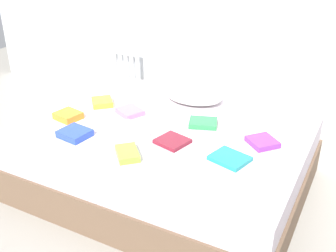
{
  "coord_description": "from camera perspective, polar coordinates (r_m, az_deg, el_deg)",
  "views": [
    {
      "loc": [
        1.23,
        -2.29,
        1.83
      ],
      "look_at": [
        0.0,
        0.05,
        0.48
      ],
      "focal_mm": 43.77,
      "sensor_mm": 36.0,
      "label": 1
    }
  ],
  "objects": [
    {
      "name": "textbook_teal",
      "position": [
        2.54,
        8.59,
        -4.48
      ],
      "size": [
        0.26,
        0.23,
        0.03
      ],
      "primitive_type": "cube",
      "rotation": [
        0.0,
        0.0,
        -0.27
      ],
      "color": "teal",
      "rests_on": "bed"
    },
    {
      "name": "textbook_yellow",
      "position": [
        3.3,
        -9.16,
        3.3
      ],
      "size": [
        0.23,
        0.23,
        0.04
      ],
      "primitive_type": "cube",
      "rotation": [
        0.0,
        0.0,
        -0.83
      ],
      "color": "yellow",
      "rests_on": "bed"
    },
    {
      "name": "pillow",
      "position": [
        3.31,
        3.58,
        4.33
      ],
      "size": [
        0.48,
        0.34,
        0.11
      ],
      "primitive_type": "ellipsoid",
      "color": "white",
      "rests_on": "bed"
    },
    {
      "name": "textbook_green",
      "position": [
        2.94,
        4.9,
        0.43
      ],
      "size": [
        0.24,
        0.21,
        0.04
      ],
      "primitive_type": "cube",
      "rotation": [
        0.0,
        0.0,
        0.34
      ],
      "color": "green",
      "rests_on": "bed"
    },
    {
      "name": "radiator",
      "position": [
        4.48,
        -6.19,
        7.44
      ],
      "size": [
        0.4,
        0.04,
        0.49
      ],
      "color": "white",
      "rests_on": "ground"
    },
    {
      "name": "textbook_lime",
      "position": [
        2.56,
        -5.68,
        -3.81
      ],
      "size": [
        0.23,
        0.23,
        0.04
      ],
      "primitive_type": "cube",
      "rotation": [
        0.0,
        0.0,
        -0.82
      ],
      "color": "#8CC638",
      "rests_on": "bed"
    },
    {
      "name": "textbook_orange",
      "position": [
        3.11,
        -13.74,
        1.41
      ],
      "size": [
        0.2,
        0.19,
        0.05
      ],
      "primitive_type": "cube",
      "rotation": [
        0.0,
        0.0,
        -0.19
      ],
      "color": "orange",
      "rests_on": "bed"
    },
    {
      "name": "textbook_white",
      "position": [
        2.81,
        -5.18,
        -0.68
      ],
      "size": [
        0.27,
        0.22,
        0.05
      ],
      "primitive_type": "cube",
      "rotation": [
        0.0,
        0.0,
        -0.38
      ],
      "color": "white",
      "rests_on": "bed"
    },
    {
      "name": "textbook_purple",
      "position": [
        2.75,
        13.01,
        -2.17
      ],
      "size": [
        0.24,
        0.24,
        0.04
      ],
      "primitive_type": "cube",
      "rotation": [
        0.0,
        0.0,
        -0.72
      ],
      "color": "purple",
      "rests_on": "bed"
    },
    {
      "name": "textbook_blue",
      "position": [
        2.84,
        -12.85,
        -1.02
      ],
      "size": [
        0.22,
        0.2,
        0.05
      ],
      "primitive_type": "cube",
      "rotation": [
        0.0,
        0.0,
        -0.14
      ],
      "color": "#2847B7",
      "rests_on": "bed"
    },
    {
      "name": "textbook_maroon",
      "position": [
        2.7,
        0.61,
        -2.13
      ],
      "size": [
        0.23,
        0.22,
        0.03
      ],
      "primitive_type": "cube",
      "rotation": [
        0.0,
        0.0,
        -0.25
      ],
      "color": "maroon",
      "rests_on": "bed"
    },
    {
      "name": "bed",
      "position": [
        3.04,
        -0.44,
        -4.29
      ],
      "size": [
        2.0,
        1.5,
        0.5
      ],
      "color": "brown",
      "rests_on": "ground"
    },
    {
      "name": "textbook_pink",
      "position": [
        3.11,
        -5.36,
        2.01
      ],
      "size": [
        0.24,
        0.22,
        0.04
      ],
      "primitive_type": "cube",
      "rotation": [
        0.0,
        0.0,
        -0.45
      ],
      "color": "pink",
      "rests_on": "bed"
    },
    {
      "name": "ground_plane",
      "position": [
        3.18,
        -0.42,
        -8.1
      ],
      "size": [
        8.0,
        8.0,
        0.0
      ],
      "primitive_type": "plane",
      "color": "#9E998E"
    }
  ]
}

